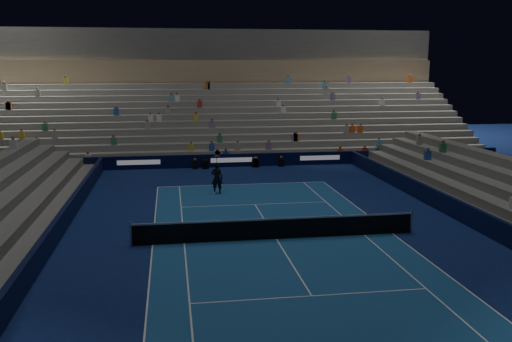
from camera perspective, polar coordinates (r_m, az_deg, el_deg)
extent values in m
plane|color=#0D1B4F|center=(25.29, 2.09, -6.97)|extent=(90.00, 90.00, 0.00)
cube|color=navy|center=(25.29, 2.09, -6.96)|extent=(10.97, 23.77, 0.01)
cube|color=black|center=(43.01, -2.54, 1.10)|extent=(44.00, 0.25, 1.00)
cube|color=black|center=(28.55, 21.66, -4.62)|extent=(0.25, 37.00, 1.00)
cube|color=black|center=(25.25, -20.22, -6.48)|extent=(0.25, 37.00, 1.00)
cube|color=slate|center=(44.03, -2.68, 0.99)|extent=(44.00, 1.00, 0.50)
cube|color=slate|center=(44.97, -2.82, 1.52)|extent=(44.00, 1.00, 1.00)
cube|color=slate|center=(45.92, -2.95, 2.02)|extent=(44.00, 1.00, 1.50)
cube|color=slate|center=(46.86, -3.08, 2.51)|extent=(44.00, 1.00, 2.00)
cube|color=slate|center=(47.81, -3.20, 2.97)|extent=(44.00, 1.00, 2.50)
cube|color=slate|center=(48.77, -3.32, 3.42)|extent=(44.00, 1.00, 3.00)
cube|color=slate|center=(49.73, -3.43, 3.85)|extent=(44.00, 1.00, 3.50)
cube|color=slate|center=(50.69, -3.54, 4.26)|extent=(44.00, 1.00, 4.00)
cube|color=slate|center=(51.65, -3.65, 4.66)|extent=(44.00, 1.00, 4.50)
cube|color=slate|center=(52.61, -3.75, 5.04)|extent=(44.00, 1.00, 5.00)
cube|color=slate|center=(53.58, -3.85, 5.41)|extent=(44.00, 1.00, 5.50)
cube|color=slate|center=(54.55, -3.94, 5.77)|extent=(44.00, 1.00, 6.00)
cube|color=#957D5C|center=(55.45, -4.10, 10.09)|extent=(44.00, 0.60, 2.20)
cube|color=#484846|center=(56.88, -4.25, 12.72)|extent=(44.00, 2.40, 3.00)
cube|color=slate|center=(29.02, 22.99, -4.99)|extent=(1.00, 37.00, 0.50)
cube|color=slate|center=(29.49, 24.69, -4.38)|extent=(1.00, 37.00, 1.00)
cube|color=slate|center=(25.50, -21.96, -7.03)|extent=(1.00, 37.00, 0.50)
cube|color=slate|center=(25.68, -24.18, -6.49)|extent=(1.00, 37.00, 1.00)
cylinder|color=#B2B2B7|center=(24.78, -12.69, -6.28)|extent=(0.10, 0.10, 1.10)
cylinder|color=#B2B2B7|center=(27.04, 15.59, -4.98)|extent=(0.10, 0.10, 1.10)
cube|color=black|center=(25.16, 2.09, -5.99)|extent=(12.80, 0.03, 0.90)
cube|color=white|center=(25.02, 2.10, -4.92)|extent=(12.80, 0.04, 0.08)
imported|color=black|center=(33.95, -4.01, -0.71)|extent=(0.81, 0.64, 1.93)
cube|color=black|center=(42.47, -5.20, 0.70)|extent=(0.50, 0.61, 0.66)
cylinder|color=black|center=(41.96, -5.17, 0.86)|extent=(0.17, 0.35, 0.16)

